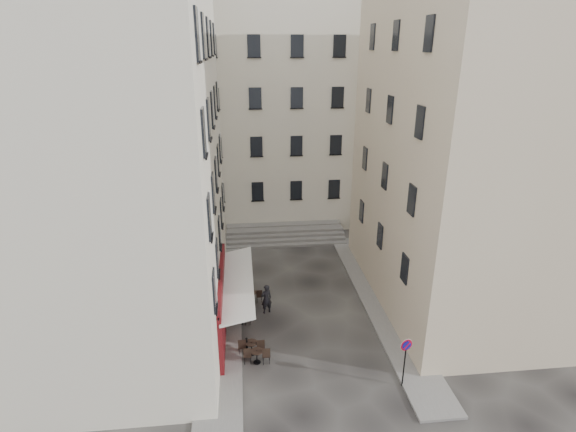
{
  "coord_description": "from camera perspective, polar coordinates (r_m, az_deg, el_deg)",
  "views": [
    {
      "loc": [
        -3.19,
        -19.06,
        14.1
      ],
      "look_at": [
        -0.71,
        4.0,
        5.22
      ],
      "focal_mm": 28.0,
      "sensor_mm": 36.0,
      "label": 1
    }
  ],
  "objects": [
    {
      "name": "ground",
      "position": [
        23.92,
        2.82,
        -15.19
      ],
      "size": [
        90.0,
        90.0,
        0.0
      ],
      "primitive_type": "plane",
      "color": "black",
      "rests_on": "ground"
    },
    {
      "name": "sidewalk_left",
      "position": [
        27.03,
        -8.15,
        -10.58
      ],
      "size": [
        2.0,
        22.0,
        0.12
      ],
      "primitive_type": "cube",
      "color": "slate",
      "rests_on": "ground"
    },
    {
      "name": "sidewalk_right",
      "position": [
        27.26,
        11.38,
        -10.51
      ],
      "size": [
        2.0,
        18.0,
        0.12
      ],
      "primitive_type": "cube",
      "color": "slate",
      "rests_on": "ground"
    },
    {
      "name": "building_left",
      "position": [
        23.55,
        -24.51,
        9.84
      ],
      "size": [
        12.2,
        16.2,
        20.6
      ],
      "color": "beige",
      "rests_on": "ground"
    },
    {
      "name": "building_right",
      "position": [
        26.82,
        24.99,
        8.73
      ],
      "size": [
        12.2,
        14.2,
        18.6
      ],
      "color": "#C4B091",
      "rests_on": "ground"
    },
    {
      "name": "building_back",
      "position": [
        38.43,
        -2.91,
        13.76
      ],
      "size": [
        18.2,
        10.2,
        18.6
      ],
      "color": "beige",
      "rests_on": "ground"
    },
    {
      "name": "cafe_storefront",
      "position": [
        23.52,
        -8.12,
        -10.59
      ],
      "size": [
        1.74,
        7.3,
        3.5
      ],
      "color": "#42090A",
      "rests_on": "ground"
    },
    {
      "name": "stone_steps",
      "position": [
        34.62,
        -0.35,
        -2.36
      ],
      "size": [
        9.0,
        3.15,
        0.8
      ],
      "color": "slate",
      "rests_on": "ground"
    },
    {
      "name": "bollard_near",
      "position": [
        22.59,
        -5.26,
        -16.08
      ],
      "size": [
        0.12,
        0.12,
        0.98
      ],
      "color": "black",
      "rests_on": "ground"
    },
    {
      "name": "bollard_mid",
      "position": [
        25.48,
        -5.43,
        -11.35
      ],
      "size": [
        0.12,
        0.12,
        0.98
      ],
      "color": "black",
      "rests_on": "ground"
    },
    {
      "name": "bollard_far",
      "position": [
        28.5,
        -5.56,
        -7.6
      ],
      "size": [
        0.12,
        0.12,
        0.98
      ],
      "color": "black",
      "rests_on": "ground"
    },
    {
      "name": "no_parking_sign",
      "position": [
        20.7,
        14.71,
        -16.54
      ],
      "size": [
        0.55,
        0.18,
        2.44
      ],
      "rotation": [
        0.0,
        0.0,
        0.24
      ],
      "color": "black",
      "rests_on": "ground"
    },
    {
      "name": "bistro_table_a",
      "position": [
        22.13,
        -3.98,
        -17.19
      ],
      "size": [
        1.25,
        0.59,
        0.88
      ],
      "color": "black",
      "rests_on": "ground"
    },
    {
      "name": "bistro_table_b",
      "position": [
        22.64,
        -4.67,
        -16.19
      ],
      "size": [
        1.27,
        0.6,
        0.89
      ],
      "color": "black",
      "rests_on": "ground"
    },
    {
      "name": "bistro_table_c",
      "position": [
        24.8,
        -6.09,
        -12.65
      ],
      "size": [
        1.18,
        0.55,
        0.83
      ],
      "color": "black",
      "rests_on": "ground"
    },
    {
      "name": "bistro_table_d",
      "position": [
        26.63,
        -4.56,
        -10.05
      ],
      "size": [
        1.15,
        0.54,
        0.81
      ],
      "color": "black",
      "rests_on": "ground"
    },
    {
      "name": "bistro_table_e",
      "position": [
        26.87,
        -5.87,
        -9.61
      ],
      "size": [
        1.36,
        0.64,
        0.96
      ],
      "color": "black",
      "rests_on": "ground"
    },
    {
      "name": "pedestrian",
      "position": [
        25.39,
        -2.76,
        -10.46
      ],
      "size": [
        0.75,
        0.62,
        1.76
      ],
      "primitive_type": "imported",
      "rotation": [
        0.0,
        0.0,
        3.5
      ],
      "color": "black",
      "rests_on": "ground"
    }
  ]
}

